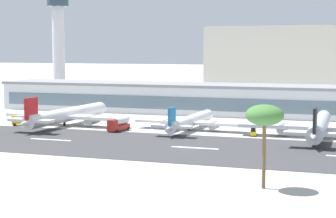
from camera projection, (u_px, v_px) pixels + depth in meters
name	position (u px, v px, depth m)	size (l,w,h in m)	color
ground_plane	(188.00, 148.00, 144.22)	(1400.00, 1400.00, 0.00)	#B2AFA8
runway_strip	(189.00, 148.00, 144.84)	(800.00, 40.30, 0.08)	#38383A
runway_centreline_dash_3	(51.00, 140.00, 157.27)	(12.00, 1.20, 0.01)	white
runway_centreline_dash_4	(195.00, 148.00, 144.31)	(12.00, 1.20, 0.01)	white
terminal_building	(219.00, 99.00, 218.15)	(173.32, 22.17, 11.09)	silver
control_tower	(58.00, 35.00, 279.89)	(10.98, 10.98, 50.77)	silver
distant_hotel_block	(333.00, 60.00, 314.98)	(134.70, 32.40, 36.08)	beige
airliner_red_tail_gate_0	(65.00, 115.00, 185.43)	(41.50, 49.29, 10.28)	white
airliner_blue_tail_gate_1	(189.00, 122.00, 175.11)	(33.65, 39.51, 8.24)	silver
airliner_black_tail_gate_2	(319.00, 127.00, 159.53)	(43.91, 48.05, 10.03)	silver
service_fuel_truck_0	(119.00, 124.00, 173.60)	(4.11, 8.83, 3.95)	#B2231E
service_box_truck_1	(21.00, 120.00, 186.28)	(6.39, 5.12, 3.25)	gold
service_baggage_tug_2	(253.00, 132.00, 164.18)	(2.36, 3.43, 2.20)	gold
palm_tree_1	(265.00, 116.00, 101.74)	(6.64, 6.64, 14.71)	brown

